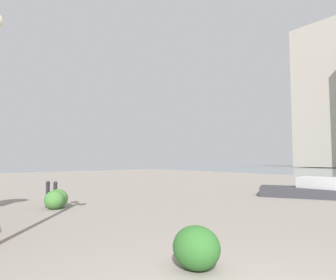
{
  "coord_description": "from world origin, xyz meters",
  "views": [
    {
      "loc": [
        -1.38,
        2.16,
        1.57
      ],
      "look_at": [
        7.77,
        -5.6,
        2.41
      ],
      "focal_mm": 29.89,
      "sensor_mm": 36.0,
      "label": 1
    }
  ],
  "objects": [
    {
      "name": "shrub_wide",
      "position": [
        8.01,
        -1.06,
        0.3
      ],
      "size": [
        0.71,
        0.64,
        0.6
      ],
      "color": "#477F38",
      "rests_on": "ground"
    },
    {
      "name": "shrub_round",
      "position": [
        1.5,
        -0.82,
        0.31
      ],
      "size": [
        0.72,
        0.65,
        0.61
      ],
      "color": "#2D6628",
      "rests_on": "ground"
    },
    {
      "name": "building_annex",
      "position": [
        20.87,
        -64.56,
        15.11
      ],
      "size": [
        13.17,
        13.32,
        30.23
      ],
      "color": "#B2A899",
      "rests_on": "ground"
    },
    {
      "name": "bollard_mid",
      "position": [
        8.3,
        -0.83,
        0.45
      ],
      "size": [
        0.13,
        0.13,
        0.87
      ],
      "color": "#232328",
      "rests_on": "ground"
    },
    {
      "name": "bollard_near",
      "position": [
        8.09,
        -1.0,
        0.45
      ],
      "size": [
        0.13,
        0.13,
        0.86
      ],
      "color": "#232328",
      "rests_on": "ground"
    },
    {
      "name": "boat",
      "position": [
        3.39,
        -10.29,
        0.21
      ],
      "size": [
        5.08,
        3.66,
        0.95
      ],
      "color": "#333338",
      "rests_on": "ground"
    },
    {
      "name": "shrub_low",
      "position": [
        7.8,
        -0.9,
        0.3
      ],
      "size": [
        0.7,
        0.63,
        0.59
      ],
      "color": "#477F38",
      "rests_on": "ground"
    }
  ]
}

